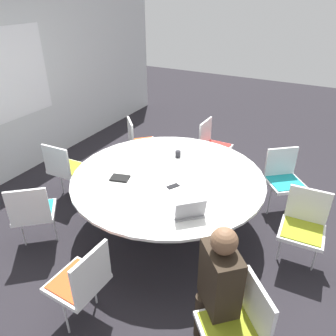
# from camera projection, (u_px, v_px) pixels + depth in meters

# --- Properties ---
(ground_plane) EXTENTS (16.00, 16.00, 0.00)m
(ground_plane) POSITION_uv_depth(u_px,v_px,m) (168.00, 225.00, 4.18)
(ground_plane) COLOR black
(conference_table) EXTENTS (2.24, 2.24, 0.74)m
(conference_table) POSITION_uv_depth(u_px,v_px,m) (168.00, 182.00, 3.87)
(conference_table) COLOR #333333
(conference_table) RESTS_ON ground_plane
(chair_0) EXTENTS (0.61, 0.61, 0.87)m
(chair_0) POSITION_uv_depth(u_px,v_px,m) (239.00, 323.00, 2.39)
(chair_0) COLOR white
(chair_0) RESTS_ON ground_plane
(chair_1) EXTENTS (0.44, 0.46, 0.87)m
(chair_1) POSITION_uv_depth(u_px,v_px,m) (304.00, 223.00, 3.39)
(chair_1) COLOR white
(chair_1) RESTS_ON ground_plane
(chair_2) EXTENTS (0.60, 0.61, 0.87)m
(chair_2) POSITION_uv_depth(u_px,v_px,m) (284.00, 176.00, 4.23)
(chair_2) COLOR white
(chair_2) RESTS_ON ground_plane
(chair_3) EXTENTS (0.45, 0.43, 0.87)m
(chair_3) POSITION_uv_depth(u_px,v_px,m) (212.00, 143.00, 5.13)
(chair_3) COLOR white
(chair_3) RESTS_ON ground_plane
(chair_4) EXTENTS (0.61, 0.61, 0.87)m
(chair_4) POSITION_uv_depth(u_px,v_px,m) (139.00, 140.00, 5.21)
(chair_4) COLOR white
(chair_4) RESTS_ON ground_plane
(chair_5) EXTENTS (0.44, 0.46, 0.87)m
(chair_5) POSITION_uv_depth(u_px,v_px,m) (65.00, 166.00, 4.46)
(chair_5) COLOR white
(chair_5) RESTS_ON ground_plane
(chair_6) EXTENTS (0.60, 0.61, 0.87)m
(chair_6) POSITION_uv_depth(u_px,v_px,m) (33.00, 210.00, 3.59)
(chair_6) COLOR white
(chair_6) RESTS_ON ground_plane
(chair_7) EXTENTS (0.46, 0.44, 0.87)m
(chair_7) POSITION_uv_depth(u_px,v_px,m) (82.00, 280.00, 2.74)
(chair_7) COLOR white
(chair_7) RESTS_ON ground_plane
(person_0) EXTENTS (0.41, 0.41, 1.22)m
(person_0) POSITION_uv_depth(u_px,v_px,m) (218.00, 282.00, 2.48)
(person_0) COLOR #2D2319
(person_0) RESTS_ON ground_plane
(laptop) EXTENTS (0.38, 0.38, 0.21)m
(laptop) POSITION_uv_depth(u_px,v_px,m) (189.00, 212.00, 3.12)
(laptop) COLOR #99999E
(laptop) RESTS_ON conference_table
(spiral_notebook) EXTENTS (0.20, 0.24, 0.02)m
(spiral_notebook) POSITION_uv_depth(u_px,v_px,m) (120.00, 178.00, 3.75)
(spiral_notebook) COLOR black
(spiral_notebook) RESTS_ON conference_table
(coffee_cup) EXTENTS (0.07, 0.07, 0.08)m
(coffee_cup) POSITION_uv_depth(u_px,v_px,m) (178.00, 154.00, 4.21)
(coffee_cup) COLOR black
(coffee_cup) RESTS_ON conference_table
(cell_phone) EXTENTS (0.16, 0.13, 0.01)m
(cell_phone) POSITION_uv_depth(u_px,v_px,m) (173.00, 186.00, 3.61)
(cell_phone) COLOR black
(cell_phone) RESTS_ON conference_table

